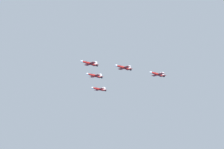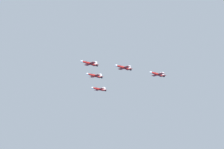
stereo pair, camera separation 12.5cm
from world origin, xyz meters
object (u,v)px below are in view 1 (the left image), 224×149
Objects in this scene: jet_right_wingman at (94,76)px; jet_right_outer at (99,89)px; jet_left_outer at (157,74)px; jet_left_wingman at (123,67)px; jet_lead at (89,63)px.

jet_right_outer is at bearing -139.87° from jet_right_wingman.
jet_right_outer is at bearing -90.13° from jet_left_outer.
jet_right_wingman is (8.41, 28.28, 0.72)m from jet_left_wingman.
jet_left_outer is (4.02, -47.36, -5.05)m from jet_right_wingman.
jet_right_wingman is 23.16m from jet_right_outer.
jet_lead is at bearing -40.63° from jet_left_wingman.
jet_left_wingman reaches higher than jet_left_outer.
jet_left_outer is at bearing 91.05° from jet_right_outer.
jet_lead is 0.98× the size of jet_left_wingman.
jet_lead is 0.99× the size of jet_left_outer.
jet_right_wingman is at bearing 41.41° from jet_right_outer.
jet_lead reaches higher than jet_left_outer.
jet_lead is 22.85m from jet_right_wingman.
jet_right_outer is at bearing -111.68° from jet_left_wingman.
jet_left_wingman is 1.04× the size of jet_right_outer.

